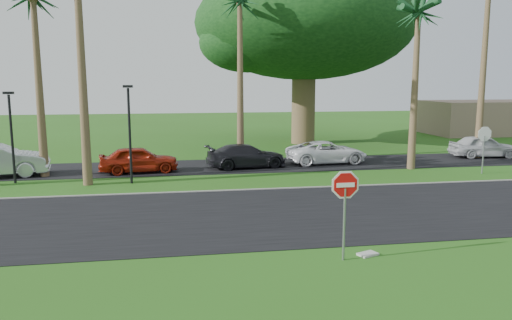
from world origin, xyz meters
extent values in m
plane|color=#275314|center=(0.00, 0.00, 0.00)|extent=(120.00, 120.00, 0.00)
cube|color=black|center=(0.00, 2.00, 0.01)|extent=(120.00, 8.00, 0.02)
cube|color=black|center=(0.00, 12.50, 0.01)|extent=(120.00, 5.00, 0.02)
cube|color=gray|center=(0.00, 6.05, 0.03)|extent=(120.00, 0.12, 0.06)
cylinder|color=gray|center=(0.50, -3.00, 1.00)|extent=(0.07, 0.07, 2.00)
cylinder|color=white|center=(0.50, -3.00, 2.10)|extent=(1.05, 0.02, 1.05)
cylinder|color=red|center=(0.50, -3.00, 2.10)|extent=(0.90, 0.02, 0.90)
cube|color=white|center=(0.50, -3.00, 2.10)|extent=(0.50, 0.02, 0.12)
cylinder|color=gray|center=(12.00, 8.00, 1.00)|extent=(0.07, 0.07, 2.00)
cylinder|color=white|center=(12.00, 8.00, 2.10)|extent=(1.05, 0.02, 1.05)
cylinder|color=red|center=(12.00, 8.00, 2.10)|extent=(0.90, 0.02, 0.90)
cube|color=white|center=(12.00, 8.00, 2.10)|extent=(0.50, 0.02, 0.12)
cone|color=brown|center=(-10.50, 11.00, 4.50)|extent=(0.44, 0.44, 9.00)
cone|color=brown|center=(-8.00, 8.50, 5.75)|extent=(0.44, 0.44, 11.50)
cone|color=brown|center=(0.00, 14.00, 4.75)|extent=(0.44, 0.44, 9.50)
cone|color=brown|center=(9.00, 10.00, 4.25)|extent=(0.44, 0.44, 8.50)
cone|color=brown|center=(15.00, 13.00, 6.00)|extent=(0.44, 0.44, 12.00)
cylinder|color=brown|center=(6.00, 22.00, 3.00)|extent=(1.80, 1.80, 6.00)
ellipsoid|color=black|center=(6.00, 22.00, 9.00)|extent=(16.50, 16.50, 8.25)
cylinder|color=black|center=(-11.50, 9.50, 2.10)|extent=(0.12, 0.12, 4.20)
cube|color=black|center=(-11.50, 9.50, 4.28)|extent=(0.45, 0.25, 0.12)
cylinder|color=black|center=(-6.00, 8.50, 2.25)|extent=(0.12, 0.12, 4.50)
cube|color=black|center=(-6.00, 8.50, 4.58)|extent=(0.45, 0.25, 0.12)
cube|color=gray|center=(24.00, 26.00, 1.50)|extent=(10.00, 6.00, 3.00)
imported|color=maroon|center=(-5.82, 11.28, 0.70)|extent=(4.26, 2.09, 1.40)
imported|color=black|center=(0.03, 11.83, 0.65)|extent=(4.70, 2.43, 1.30)
imported|color=white|center=(4.93, 12.50, 0.65)|extent=(4.87, 2.54, 1.31)
imported|color=silver|center=(15.43, 13.08, 0.70)|extent=(4.28, 2.08, 1.41)
cube|color=#A7A79F|center=(1.31, -2.76, 0.03)|extent=(0.64, 0.52, 0.06)
camera|label=1|loc=(-4.02, -15.46, 4.86)|focal=35.00mm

